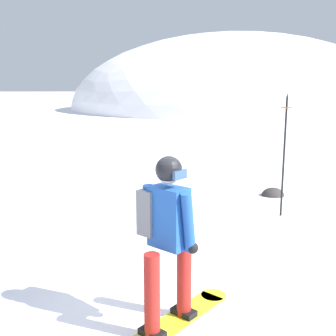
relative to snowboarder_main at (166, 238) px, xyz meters
The scene contains 5 objects.
ground_plane 0.95m from the snowboarder_main, 56.75° to the left, with size 300.00×300.00×0.00m, color white.
ridge_peak_main 38.33m from the snowboarder_main, 78.85° to the left, with size 31.73×28.55×14.53m.
snowboarder_main is the anchor object (origin of this frame).
piste_marker_near 4.11m from the snowboarder_main, 58.09° to the left, with size 0.20×0.20×2.22m.
rock_dark 5.50m from the snowboarder_main, 63.68° to the left, with size 0.49×0.42×0.35m.
Camera 1 is at (-0.21, -3.91, 2.35)m, focal length 44.13 mm.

